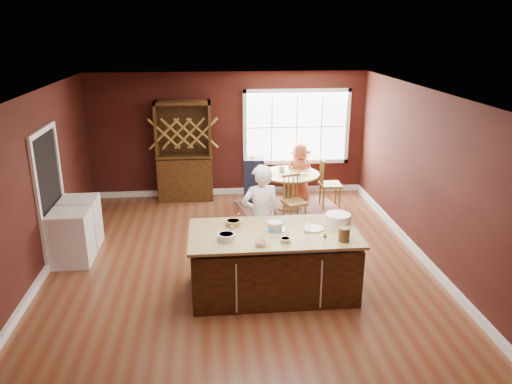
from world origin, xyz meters
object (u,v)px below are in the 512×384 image
layer_cake (275,226)px  hutch (184,151)px  dining_table (290,183)px  toddler (252,167)px  dryer (81,222)px  kitchen_island (273,263)px  seated_woman (299,172)px  chair_east (330,182)px  chair_south (295,200)px  washer (71,238)px  chair_north (297,172)px  high_chair (254,180)px  baker (261,217)px

layer_cake → hutch: 4.31m
dining_table → toddler: toddler is taller
toddler → dryer: toddler is taller
layer_cake → toddler: bearing=90.1°
kitchen_island → seated_woman: (1.04, 3.79, 0.20)m
chair_east → chair_south: bearing=134.9°
dining_table → washer: 4.42m
chair_south → toddler: bearing=101.8°
dining_table → chair_east: chair_east is taller
dining_table → chair_east: bearing=0.4°
dryer → hutch: bearing=53.7°
kitchen_island → hutch: (-1.39, 4.14, 0.63)m
dining_table → chair_north: chair_north is taller
seated_woman → high_chair: seated_woman is taller
kitchen_island → chair_south: (0.73, 2.49, 0.04)m
kitchen_island → layer_cake: (0.03, 0.07, 0.54)m
kitchen_island → toddler: 3.73m
washer → dining_table: bearing=29.4°
dining_table → high_chair: size_ratio=1.17×
dining_table → chair_east: size_ratio=1.14×
dining_table → layer_cake: bearing=-102.8°
dining_table → dryer: (-3.85, -1.53, -0.10)m
kitchen_island → washer: size_ratio=2.69×
toddler → hutch: 1.49m
high_chair → dryer: bearing=-145.8°
chair_east → dryer: (-4.70, -1.53, -0.09)m
kitchen_island → chair_east: (1.63, 3.37, 0.09)m
dining_table → hutch: size_ratio=0.57×
kitchen_island → toddler: bearing=89.7°
kitchen_island → baker: 0.90m
dining_table → chair_south: chair_south is taller
chair_north → washer: size_ratio=1.24×
layer_cake → chair_south: (0.70, 2.42, -0.50)m
kitchen_island → dryer: 3.58m
high_chair → hutch: hutch is taller
kitchen_island → hutch: 4.41m
kitchen_island → seated_woman: 3.93m
seated_woman → high_chair: 0.99m
baker → washer: (-2.98, 0.40, -0.40)m
toddler → washer: toddler is taller
baker → chair_north: baker is taller
dining_table → toddler: 0.87m
baker → chair_north: 3.52m
chair_south → seated_woman: seated_woman is taller
chair_east → chair_north: (-0.57, 0.74, 0.01)m
baker → high_chair: size_ratio=1.61×
baker → toddler: 2.91m
washer → dryer: 0.64m
chair_north → baker: bearing=60.9°
dining_table → chair_north: bearing=68.8°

